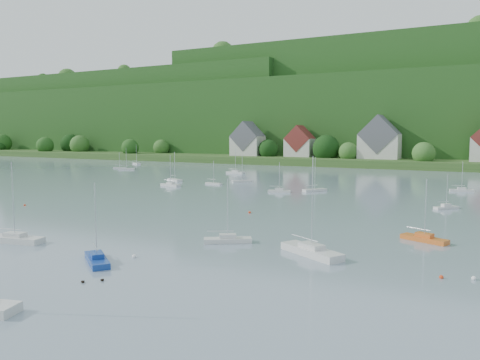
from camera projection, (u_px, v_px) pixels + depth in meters
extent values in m
cube|color=#2C501E|center=(373.00, 160.00, 205.90)|extent=(600.00, 60.00, 3.00)
cube|color=#1E4616|center=(400.00, 122.00, 270.43)|extent=(620.00, 160.00, 40.00)
cube|color=#1E4616|center=(171.00, 118.00, 324.86)|extent=(200.00, 120.00, 52.00)
cube|color=#1E4616|center=(418.00, 107.00, 260.65)|extent=(240.00, 130.00, 60.00)
sphere|color=#2B5E22|center=(80.00, 145.00, 267.55)|extent=(11.19, 11.19, 11.19)
sphere|color=#2B5E22|center=(161.00, 148.00, 247.01)|extent=(8.61, 8.61, 8.61)
sphere|color=#1F4A16|center=(130.00, 148.00, 242.55)|extent=(9.03, 9.03, 9.03)
sphere|color=#2B5E22|center=(348.00, 152.00, 194.30)|extent=(8.19, 8.19, 8.19)
sphere|color=#2B5E22|center=(253.00, 151.00, 216.80)|extent=(6.49, 6.49, 6.49)
sphere|color=#1F4A16|center=(2.00, 143.00, 298.17)|extent=(11.94, 11.94, 11.94)
sphere|color=#2B5E22|center=(424.00, 153.00, 177.26)|extent=(8.73, 8.73, 8.73)
sphere|color=black|center=(268.00, 149.00, 212.85)|extent=(9.32, 9.32, 9.32)
sphere|color=black|center=(78.00, 146.00, 276.95)|extent=(9.50, 9.50, 9.50)
sphere|color=black|center=(70.00, 144.00, 277.45)|extent=(11.91, 11.91, 11.91)
sphere|color=#1F4A16|center=(45.00, 146.00, 270.20)|extent=(9.91, 9.91, 9.91)
sphere|color=black|center=(1.00, 146.00, 294.68)|extent=(6.16, 6.16, 6.16)
sphere|color=black|center=(326.00, 148.00, 201.00)|extent=(11.92, 11.92, 11.92)
sphere|color=#2B5E22|center=(182.00, 69.00, 280.46)|extent=(10.52, 10.52, 10.52)
sphere|color=#2B5E22|center=(67.00, 78.00, 334.22)|extent=(13.75, 13.75, 13.75)
sphere|color=#1F4A16|center=(259.00, 72.00, 295.00)|extent=(10.29, 10.29, 10.29)
sphere|color=black|center=(123.00, 80.00, 338.63)|extent=(10.31, 10.31, 10.31)
sphere|color=black|center=(116.00, 75.00, 309.95)|extent=(8.14, 8.14, 8.14)
sphere|color=#2B5E22|center=(142.00, 80.00, 336.93)|extent=(7.15, 7.15, 7.15)
sphere|color=black|center=(70.00, 83.00, 362.83)|extent=(11.66, 11.66, 11.66)
sphere|color=black|center=(276.00, 69.00, 277.33)|extent=(7.18, 7.18, 7.18)
sphere|color=#2B5E22|center=(124.00, 72.00, 291.79)|extent=(8.89, 8.89, 8.89)
sphere|color=#1F4A16|center=(43.00, 79.00, 329.50)|extent=(7.77, 7.77, 7.77)
sphere|color=black|center=(116.00, 79.00, 336.38)|extent=(9.97, 9.97, 9.97)
sphere|color=#1F4A16|center=(480.00, 38.00, 230.76)|extent=(12.83, 12.83, 12.83)
sphere|color=#2B5E22|center=(317.00, 49.00, 255.53)|extent=(8.18, 8.18, 8.18)
sphere|color=#1F4A16|center=(406.00, 52.00, 269.99)|extent=(12.73, 12.73, 12.73)
sphere|color=#2B5E22|center=(480.00, 29.00, 209.87)|extent=(11.95, 11.95, 11.95)
sphere|color=#2B5E22|center=(322.00, 58.00, 287.26)|extent=(7.07, 7.07, 7.07)
sphere|color=black|center=(386.00, 43.00, 239.97)|extent=(8.21, 8.21, 8.21)
sphere|color=#2B5E22|center=(359.00, 52.00, 269.75)|extent=(12.24, 12.24, 12.24)
sphere|color=#2B5E22|center=(223.00, 53.00, 275.11)|extent=(13.65, 13.65, 13.65)
sphere|color=#1F4A16|center=(327.00, 84.00, 274.97)|extent=(12.01, 12.01, 12.01)
sphere|color=black|center=(394.00, 82.00, 267.35)|extent=(15.72, 15.72, 15.72)
sphere|color=#1F4A16|center=(420.00, 81.00, 257.02)|extent=(10.54, 10.54, 10.54)
sphere|color=#1F4A16|center=(155.00, 98.00, 376.95)|extent=(8.18, 8.18, 8.18)
sphere|color=black|center=(166.00, 96.00, 361.06)|extent=(8.74, 8.74, 8.74)
sphere|color=black|center=(132.00, 94.00, 349.48)|extent=(15.38, 15.38, 15.38)
cube|color=beige|center=(248.00, 146.00, 218.76)|extent=(14.00, 10.00, 9.00)
cube|color=#54545B|center=(248.00, 136.00, 218.31)|extent=(14.00, 10.40, 14.00)
cube|color=beige|center=(300.00, 148.00, 209.23)|extent=(12.00, 9.00, 8.00)
cube|color=maroon|center=(300.00, 139.00, 208.83)|extent=(12.00, 9.36, 12.00)
cube|color=beige|center=(379.00, 146.00, 192.35)|extent=(16.00, 11.00, 10.00)
cube|color=#54545B|center=(380.00, 134.00, 191.85)|extent=(16.00, 11.44, 16.00)
cube|color=silver|center=(15.00, 239.00, 58.37)|extent=(7.71, 3.46, 0.74)
cube|color=silver|center=(15.00, 235.00, 58.31)|extent=(2.84, 1.93, 0.50)
cylinder|color=silver|center=(13.00, 200.00, 57.86)|extent=(0.10, 0.10, 9.31)
cylinder|color=silver|center=(7.00, 229.00, 58.55)|extent=(4.04, 0.86, 0.08)
cube|color=navy|center=(97.00, 260.00, 49.19)|extent=(6.05, 5.24, 0.63)
cube|color=navy|center=(97.00, 255.00, 49.13)|extent=(2.50, 2.32, 0.50)
cylinder|color=silver|center=(96.00, 220.00, 48.76)|extent=(0.10, 0.10, 7.86)
cylinder|color=silver|center=(95.00, 247.00, 49.91)|extent=(2.79, 2.18, 0.08)
cube|color=silver|center=(228.00, 240.00, 58.19)|extent=(5.93, 4.53, 0.59)
cube|color=silver|center=(228.00, 236.00, 58.14)|extent=(2.38, 2.08, 0.50)
cylinder|color=silver|center=(228.00, 209.00, 57.79)|extent=(0.10, 0.10, 7.42)
cylinder|color=silver|center=(221.00, 231.00, 58.00)|extent=(2.82, 1.78, 0.08)
cube|color=silver|center=(311.00, 251.00, 52.29)|extent=(8.26, 6.11, 0.82)
cube|color=silver|center=(312.00, 246.00, 52.22)|extent=(3.29, 2.83, 0.50)
cylinder|color=silver|center=(312.00, 202.00, 51.73)|extent=(0.10, 0.10, 10.27)
cylinder|color=silver|center=(304.00, 238.00, 53.19)|extent=(3.95, 2.33, 0.08)
cube|color=orange|center=(424.00, 239.00, 58.90)|extent=(6.03, 3.84, 0.59)
cube|color=orange|center=(424.00, 235.00, 58.84)|extent=(2.34, 1.87, 0.50)
cylinder|color=silver|center=(426.00, 208.00, 58.50)|extent=(0.10, 0.10, 7.33)
cylinder|color=silver|center=(418.00, 229.00, 59.45)|extent=(2.99, 1.36, 0.08)
sphere|color=white|center=(134.00, 258.00, 51.23)|extent=(0.50, 0.50, 0.50)
sphere|color=red|center=(441.00, 278.00, 43.99)|extent=(0.41, 0.41, 0.41)
sphere|color=red|center=(250.00, 213.00, 79.61)|extent=(0.48, 0.48, 0.48)
sphere|color=white|center=(474.00, 280.00, 43.57)|extent=(0.45, 0.45, 0.45)
sphere|color=red|center=(25.00, 206.00, 87.59)|extent=(0.43, 0.43, 0.43)
ellipsoid|color=black|center=(83.00, 282.00, 42.67)|extent=(0.39, 0.25, 0.25)
sphere|color=black|center=(84.00, 281.00, 42.58)|extent=(0.11, 0.11, 0.11)
ellipsoid|color=black|center=(102.00, 280.00, 43.18)|extent=(0.39, 0.25, 0.25)
sphere|color=black|center=(103.00, 279.00, 43.10)|extent=(0.11, 0.11, 0.11)
cube|color=silver|center=(315.00, 190.00, 109.00)|extent=(4.83, 5.77, 0.59)
cylinder|color=silver|center=(315.00, 173.00, 108.59)|extent=(0.10, 0.10, 7.42)
cylinder|color=silver|center=(312.00, 185.00, 108.48)|extent=(1.98, 2.69, 0.08)
cube|color=silver|center=(235.00, 173.00, 156.39)|extent=(6.55, 2.20, 0.65)
cube|color=silver|center=(235.00, 171.00, 156.33)|extent=(2.33, 1.40, 0.50)
cylinder|color=silver|center=(235.00, 160.00, 155.95)|extent=(0.10, 0.10, 8.06)
cylinder|color=silver|center=(233.00, 169.00, 156.76)|extent=(3.55, 0.30, 0.08)
cube|color=silver|center=(120.00, 168.00, 178.92)|extent=(4.88, 3.05, 0.47)
cylinder|color=silver|center=(119.00, 160.00, 178.60)|extent=(0.10, 0.10, 5.92)
cylinder|color=silver|center=(118.00, 165.00, 178.86)|extent=(2.43, 1.08, 0.08)
cube|color=silver|center=(446.00, 208.00, 83.92)|extent=(4.23, 4.26, 0.47)
cube|color=silver|center=(446.00, 205.00, 83.87)|extent=(1.81, 1.81, 0.50)
cylinder|color=silver|center=(447.00, 190.00, 83.60)|extent=(0.10, 0.10, 5.86)
cylinder|color=silver|center=(443.00, 202.00, 83.58)|extent=(1.87, 1.89, 0.08)
cube|color=silver|center=(214.00, 184.00, 123.83)|extent=(4.73, 1.65, 0.46)
cylinder|color=silver|center=(214.00, 172.00, 123.52)|extent=(0.10, 0.10, 5.81)
cylinder|color=silver|center=(211.00, 179.00, 124.08)|extent=(2.55, 0.27, 0.08)
cube|color=silver|center=(242.00, 181.00, 129.12)|extent=(5.12, 4.98, 0.56)
cylinder|color=silver|center=(242.00, 168.00, 128.74)|extent=(0.10, 0.10, 6.98)
cylinder|color=silver|center=(239.00, 177.00, 128.76)|extent=(2.28, 2.18, 0.08)
cube|color=silver|center=(279.00, 191.00, 107.37)|extent=(5.32, 2.75, 0.51)
cube|color=silver|center=(279.00, 189.00, 107.31)|extent=(2.00, 1.45, 0.50)
cylinder|color=silver|center=(279.00, 176.00, 107.02)|extent=(0.10, 0.10, 6.41)
cylinder|color=silver|center=(276.00, 186.00, 107.40)|extent=(2.74, 0.83, 0.08)
cube|color=silver|center=(126.00, 169.00, 173.25)|extent=(5.98, 4.34, 0.59)
cylinder|color=silver|center=(126.00, 158.00, 172.85)|extent=(0.10, 0.10, 7.40)
cylinder|color=silver|center=(124.00, 166.00, 173.10)|extent=(2.88, 1.66, 0.08)
cube|color=silver|center=(175.00, 180.00, 132.57)|extent=(6.19, 4.42, 0.61)
cylinder|color=silver|center=(175.00, 165.00, 132.16)|extent=(0.10, 0.10, 7.64)
cylinder|color=silver|center=(173.00, 175.00, 133.20)|extent=(3.00, 1.67, 0.08)
cube|color=silver|center=(171.00, 185.00, 119.73)|extent=(6.06, 2.72, 0.59)
cube|color=silver|center=(171.00, 183.00, 119.68)|extent=(2.23, 1.51, 0.50)
cylinder|color=silver|center=(170.00, 170.00, 119.33)|extent=(0.10, 0.10, 7.32)
cylinder|color=silver|center=(168.00, 180.00, 120.15)|extent=(3.18, 0.69, 0.08)
cube|color=silver|center=(462.00, 190.00, 108.88)|extent=(5.38, 2.64, 0.52)
cube|color=silver|center=(462.00, 188.00, 108.83)|extent=(2.00, 1.42, 0.50)
cylinder|color=silver|center=(462.00, 175.00, 108.53)|extent=(0.10, 0.10, 6.48)
cylinder|color=silver|center=(458.00, 185.00, 108.95)|extent=(2.79, 0.75, 0.08)
cube|color=silver|center=(137.00, 164.00, 202.79)|extent=(6.27, 4.92, 0.63)
cylinder|color=silver|center=(136.00, 154.00, 202.36)|extent=(0.10, 0.10, 7.90)
cylinder|color=silver|center=(136.00, 161.00, 203.49)|extent=(2.96, 1.96, 0.08)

